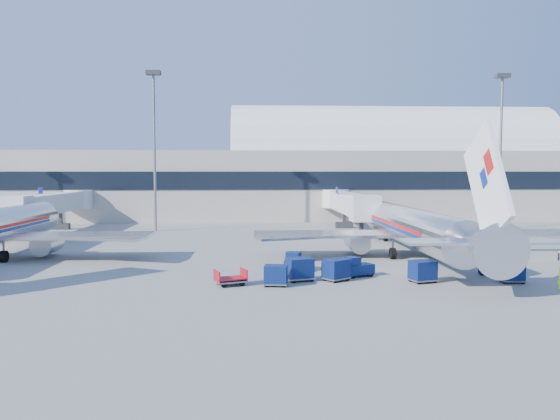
{
  "coord_description": "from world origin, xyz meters",
  "views": [
    {
      "loc": [
        -6.07,
        -48.23,
        8.44
      ],
      "look_at": [
        -3.41,
        6.0,
        4.64
      ],
      "focal_mm": 35.0,
      "sensor_mm": 36.0,
      "label": 1
    }
  ],
  "objects": [
    {
      "name": "tug_right",
      "position": [
        13.35,
        -5.3,
        0.64
      ],
      "size": [
        2.21,
        2.36,
        1.41
      ],
      "rotation": [
        0.0,
        0.0,
        -0.88
      ],
      "color": "#0A194D",
      "rests_on": "ground"
    },
    {
      "name": "tug_lead",
      "position": [
        2.25,
        -5.07,
        0.74
      ],
      "size": [
        2.79,
        2.18,
        1.63
      ],
      "rotation": [
        0.0,
        0.0,
        0.43
      ],
      "color": "#0A194D",
      "rests_on": "ground"
    },
    {
      "name": "jetbridge_near",
      "position": [
        7.6,
        30.81,
        3.93
      ],
      "size": [
        4.4,
        27.5,
        6.25
      ],
      "color": "silver",
      "rests_on": "ground"
    },
    {
      "name": "cart_open_red",
      "position": [
        -7.77,
        -8.05,
        0.42
      ],
      "size": [
        2.62,
        2.24,
        0.59
      ],
      "rotation": [
        0.0,
        0.0,
        0.37
      ],
      "color": "slate",
      "rests_on": "ground"
    },
    {
      "name": "barrier_mid",
      "position": [
        21.3,
        2.0,
        0.45
      ],
      "size": [
        3.0,
        0.55,
        0.9
      ],
      "primitive_type": "cube",
      "color": "#9E9E96",
      "rests_on": "ground"
    },
    {
      "name": "jetbridge_mid",
      "position": [
        -34.4,
        30.81,
        3.93
      ],
      "size": [
        4.4,
        27.5,
        6.25
      ],
      "color": "silver",
      "rests_on": "ground"
    },
    {
      "name": "cart_train_c",
      "position": [
        -4.42,
        -8.39,
        0.83
      ],
      "size": [
        1.92,
        1.57,
        1.55
      ],
      "rotation": [
        0.0,
        0.0,
        -0.14
      ],
      "color": "#0A194D",
      "rests_on": "ground"
    },
    {
      "name": "tug_left",
      "position": [
        -2.54,
        -2.28,
        0.76
      ],
      "size": [
        2.13,
        2.86,
        1.68
      ],
      "rotation": [
        0.0,
        0.0,
        1.2
      ],
      "color": "#0A194D",
      "rests_on": "ground"
    },
    {
      "name": "mast_west",
      "position": [
        -20.0,
        30.0,
        14.79
      ],
      "size": [
        2.0,
        1.2,
        22.6
      ],
      "color": "slate",
      "rests_on": "ground"
    },
    {
      "name": "cart_solo_far",
      "position": [
        13.62,
        -8.06,
        0.8
      ],
      "size": [
        1.79,
        1.42,
        1.49
      ],
      "rotation": [
        0.0,
        0.0,
        -0.08
      ],
      "color": "#0A194D",
      "rests_on": "ground"
    },
    {
      "name": "ground",
      "position": [
        0.0,
        0.0,
        0.0
      ],
      "size": [
        260.0,
        260.0,
        0.0
      ],
      "primitive_type": "plane",
      "color": "gray",
      "rests_on": "ground"
    },
    {
      "name": "airliner_main",
      "position": [
        10.0,
        4.51,
        2.93
      ],
      "size": [
        32.0,
        37.26,
        12.07
      ],
      "color": "silver",
      "rests_on": "ground"
    },
    {
      "name": "cart_train_a",
      "position": [
        0.33,
        -6.63,
        0.9
      ],
      "size": [
        2.4,
        2.31,
        1.68
      ],
      "rotation": [
        0.0,
        0.0,
        0.64
      ],
      "color": "#0A194D",
      "rests_on": "ground"
    },
    {
      "name": "cart_solo_near",
      "position": [
        6.84,
        -7.61,
        0.89
      ],
      "size": [
        2.23,
        1.93,
        1.67
      ],
      "rotation": [
        0.0,
        0.0,
        0.29
      ],
      "color": "#0A194D",
      "rests_on": "ground"
    },
    {
      "name": "terminal",
      "position": [
        -13.6,
        55.96,
        7.52
      ],
      "size": [
        170.0,
        28.15,
        21.0
      ],
      "color": "#B2AA9E",
      "rests_on": "ground"
    },
    {
      "name": "barrier_near",
      "position": [
        18.0,
        2.0,
        0.45
      ],
      "size": [
        3.0,
        0.55,
        0.9
      ],
      "primitive_type": "cube",
      "color": "#9E9E96",
      "rests_on": "ground"
    },
    {
      "name": "mast_east",
      "position": [
        30.0,
        30.0,
        14.79
      ],
      "size": [
        2.0,
        1.2,
        22.6
      ],
      "color": "slate",
      "rests_on": "ground"
    },
    {
      "name": "cart_train_b",
      "position": [
        -2.5,
        -6.56,
        0.95
      ],
      "size": [
        2.39,
        2.08,
        1.78
      ],
      "rotation": [
        0.0,
        0.0,
        0.31
      ],
      "color": "#0A194D",
      "rests_on": "ground"
    }
  ]
}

